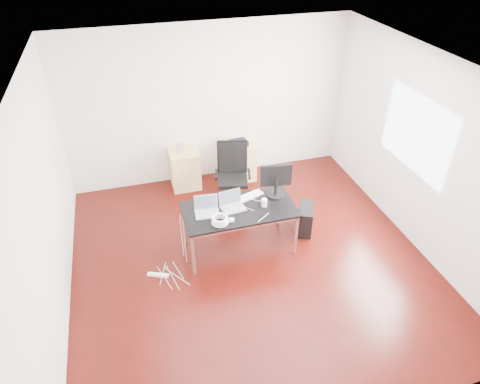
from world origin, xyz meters
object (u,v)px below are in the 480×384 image
object	(u,v)px
filing_cabinet_left	(185,169)
filing_cabinet_right	(240,161)
desk	(239,212)
office_chair	(233,172)
pc_tower	(305,219)

from	to	relation	value
filing_cabinet_left	filing_cabinet_right	world-z (taller)	same
desk	office_chair	distance (m)	1.19
filing_cabinet_left	filing_cabinet_right	distance (m)	1.03
pc_tower	filing_cabinet_right	bearing A→B (deg)	130.64
filing_cabinet_right	pc_tower	xyz separation A→B (m)	(0.55, -1.80, -0.13)
filing_cabinet_left	desk	bearing A→B (deg)	-76.13
filing_cabinet_left	pc_tower	world-z (taller)	filing_cabinet_left
filing_cabinet_right	pc_tower	distance (m)	1.88
office_chair	pc_tower	xyz separation A→B (m)	(0.89, -1.06, -0.39)
desk	office_chair	xyz separation A→B (m)	(0.22, 1.17, -0.07)
desk	filing_cabinet_left	world-z (taller)	desk
desk	filing_cabinet_left	xyz separation A→B (m)	(-0.47, 1.91, -0.33)
filing_cabinet_right	filing_cabinet_left	bearing A→B (deg)	180.00
desk	filing_cabinet_right	bearing A→B (deg)	73.53
desk	office_chair	bearing A→B (deg)	79.35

